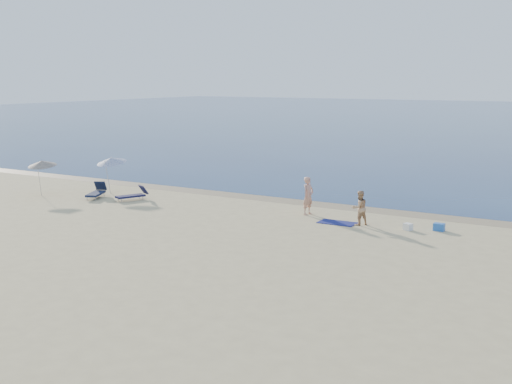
% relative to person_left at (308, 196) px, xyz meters
% --- Properties ---
extents(wet_sand_strip, '(240.00, 1.60, 0.00)m').
position_rel_person_left_xyz_m(wet_sand_strip, '(-2.07, 2.64, -0.92)').
color(wet_sand_strip, '#847254').
rests_on(wet_sand_strip, ground).
extents(person_left, '(0.56, 0.74, 1.84)m').
position_rel_person_left_xyz_m(person_left, '(0.00, 0.00, 0.00)').
color(person_left, tan).
rests_on(person_left, ground).
extents(person_right, '(0.94, 0.96, 1.56)m').
position_rel_person_left_xyz_m(person_right, '(2.97, -0.87, -0.14)').
color(person_right, tan).
rests_on(person_right, ground).
extents(beach_towel, '(1.72, 0.97, 0.03)m').
position_rel_person_left_xyz_m(beach_towel, '(1.98, -1.02, -0.90)').
color(beach_towel, '#101451').
rests_on(beach_towel, ground).
extents(white_bag, '(0.43, 0.40, 0.30)m').
position_rel_person_left_xyz_m(white_bag, '(5.18, -0.74, -0.77)').
color(white_bag, white).
rests_on(white_bag, ground).
extents(blue_cooler, '(0.46, 0.33, 0.33)m').
position_rel_person_left_xyz_m(blue_cooler, '(6.38, -0.18, -0.76)').
color(blue_cooler, blue).
rests_on(blue_cooler, ground).
extents(umbrella_near, '(1.74, 1.76, 2.23)m').
position_rel_person_left_xyz_m(umbrella_near, '(-12.34, -0.28, 0.97)').
color(umbrella_near, silver).
rests_on(umbrella_near, ground).
extents(umbrella_far, '(1.97, 1.98, 2.12)m').
position_rel_person_left_xyz_m(umbrella_far, '(-15.12, -2.87, 0.90)').
color(umbrella_far, silver).
rests_on(umbrella_far, ground).
extents(lounger_left, '(1.33, 1.95, 0.82)m').
position_rel_person_left_xyz_m(lounger_left, '(-12.03, -1.90, -0.62)').
color(lounger_left, '#131B34').
rests_on(lounger_left, ground).
extents(lounger_right, '(1.25, 1.81, 0.77)m').
position_rel_person_left_xyz_m(lounger_right, '(-9.82, -1.43, -0.64)').
color(lounger_right, '#141639').
rests_on(lounger_right, ground).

